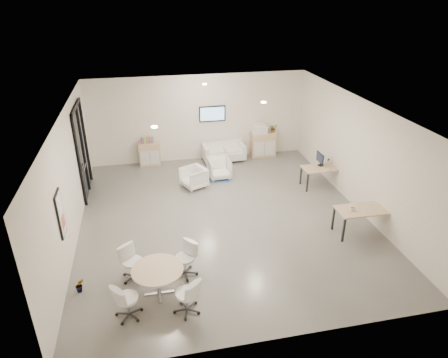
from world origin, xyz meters
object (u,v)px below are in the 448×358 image
desk_front (362,212)px  loveseat (223,153)px  sideboard_right (263,144)px  round_table (158,272)px  sideboard_left (150,154)px  armchair_left (194,177)px  armchair_right (219,168)px  desk_rear (322,169)px

desk_front → loveseat: bearing=115.4°
desk_front → sideboard_right: bearing=100.5°
desk_front → round_table: (-5.44, -1.29, -0.07)m
sideboard_right → desk_front: size_ratio=0.68×
sideboard_left → sideboard_right: sideboard_right is taller
sideboard_right → round_table: bearing=-122.4°
armchair_left → armchair_right: (0.96, 0.52, 0.00)m
desk_front → desk_rear: bearing=87.9°
round_table → sideboard_right: bearing=57.6°
loveseat → round_table: (-2.87, -6.90, 0.26)m
loveseat → desk_front: (2.57, -5.61, 0.34)m
desk_rear → round_table: size_ratio=1.21×
sideboard_right → loveseat: (-1.59, -0.14, -0.16)m
sideboard_left → armchair_left: bearing=-58.2°
armchair_right → desk_rear: size_ratio=0.56×
sideboard_left → loveseat: sideboard_left is taller
sideboard_left → sideboard_right: size_ratio=0.90×
sideboard_left → desk_rear: (5.47, -2.97, 0.19)m
armchair_left → desk_front: bearing=23.1°
sideboard_left → loveseat: size_ratio=0.54×
loveseat → desk_front: size_ratio=1.13×
sideboard_left → armchair_left: size_ratio=1.16×
sideboard_right → round_table: sideboard_right is taller
round_table → loveseat: bearing=67.4°
armchair_left → desk_front: size_ratio=0.53×
sideboard_right → desk_rear: sideboard_right is taller
sideboard_left → round_table: sideboard_left is taller
armchair_right → round_table: bearing=-116.9°
round_table → armchair_right: bearing=66.1°
sideboard_left → round_table: bearing=-90.9°
desk_front → sideboard_left: bearing=133.5°
armchair_right → desk_rear: 3.45m
sideboard_left → armchair_left: 2.53m
loveseat → armchair_left: armchair_left is taller
desk_rear → desk_front: desk_front is taller
desk_rear → desk_front: size_ratio=0.95×
armchair_right → sideboard_right: bearing=35.1°
loveseat → desk_rear: 3.91m
sideboard_right → desk_front: bearing=-80.4°
sideboard_left → desk_rear: bearing=-28.5°
sideboard_right → desk_rear: bearing=-69.1°
loveseat → armchair_left: bearing=-128.6°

